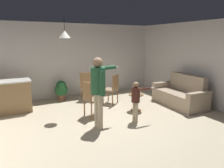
% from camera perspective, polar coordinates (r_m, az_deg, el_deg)
% --- Properties ---
extents(ground, '(7.68, 7.68, 0.00)m').
position_cam_1_polar(ground, '(5.51, 1.73, -10.51)').
color(ground, beige).
extents(wall_back, '(6.40, 0.10, 2.70)m').
position_cam_1_polar(wall_back, '(8.06, -9.58, 6.45)').
color(wall_back, silver).
rests_on(wall_back, ground).
extents(wall_right, '(0.10, 6.40, 2.70)m').
position_cam_1_polar(wall_right, '(7.27, 24.39, 4.95)').
color(wall_right, silver).
rests_on(wall_right, ground).
extents(couch_floral, '(0.95, 1.85, 1.00)m').
position_cam_1_polar(couch_floral, '(7.17, 18.18, -2.95)').
color(couch_floral, tan).
rests_on(couch_floral, ground).
extents(kitchen_counter, '(1.26, 0.66, 0.95)m').
position_cam_1_polar(kitchen_counter, '(6.81, -26.43, -3.14)').
color(kitchen_counter, '#99754C').
rests_on(kitchen_counter, ground).
extents(side_table_by_couch, '(0.44, 0.44, 0.52)m').
position_cam_1_polar(side_table_by_couch, '(6.33, 6.57, -4.43)').
color(side_table_by_couch, olive).
rests_on(side_table_by_couch, ground).
extents(person_adult, '(0.84, 0.51, 1.72)m').
position_cam_1_polar(person_adult, '(4.90, -3.65, -0.32)').
color(person_adult, tan).
rests_on(person_adult, ground).
extents(person_child, '(0.56, 0.32, 1.07)m').
position_cam_1_polar(person_child, '(5.38, 6.58, -3.64)').
color(person_child, tan).
rests_on(person_child, ground).
extents(dining_chair_by_counter, '(0.59, 0.59, 1.00)m').
position_cam_1_polar(dining_chair_by_counter, '(7.46, -7.05, -0.17)').
color(dining_chair_by_counter, olive).
rests_on(dining_chair_by_counter, ground).
extents(dining_chair_near_wall, '(0.50, 0.50, 1.00)m').
position_cam_1_polar(dining_chair_near_wall, '(5.77, -5.81, -3.80)').
color(dining_chair_near_wall, olive).
rests_on(dining_chair_near_wall, ground).
extents(dining_chair_centre_back, '(0.58, 0.58, 1.00)m').
position_cam_1_polar(dining_chair_centre_back, '(6.91, 0.09, -1.07)').
color(dining_chair_centre_back, olive).
rests_on(dining_chair_centre_back, ground).
extents(potted_plant_corner, '(0.46, 0.46, 0.71)m').
position_cam_1_polar(potted_plant_corner, '(7.59, -13.71, -1.43)').
color(potted_plant_corner, brown).
rests_on(potted_plant_corner, ground).
extents(spare_remote_on_table, '(0.12, 0.12, 0.04)m').
position_cam_1_polar(spare_remote_on_table, '(6.26, 6.92, -2.62)').
color(spare_remote_on_table, white).
rests_on(spare_remote_on_table, side_table_by_couch).
extents(ceiling_light_pendant, '(0.32, 0.32, 0.55)m').
position_cam_1_polar(ceiling_light_pendant, '(5.82, -12.82, 13.11)').
color(ceiling_light_pendant, silver).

